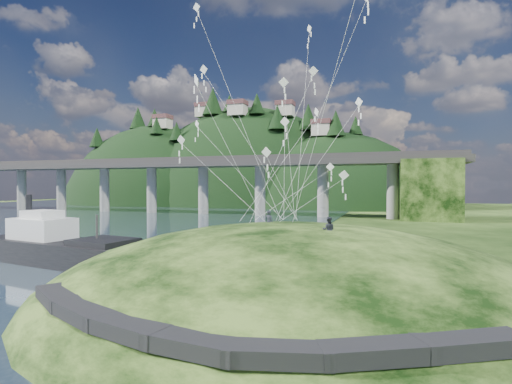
% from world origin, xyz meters
% --- Properties ---
extents(ground, '(320.00, 320.00, 0.00)m').
position_xyz_m(ground, '(0.00, 0.00, 0.00)').
color(ground, black).
rests_on(ground, ground).
extents(grass_hill, '(36.00, 32.00, 13.00)m').
position_xyz_m(grass_hill, '(8.00, 2.00, -1.50)').
color(grass_hill, black).
rests_on(grass_hill, ground).
extents(footpath, '(22.29, 5.84, 0.83)m').
position_xyz_m(footpath, '(7.46, -9.74, 2.08)').
color(footpath, black).
rests_on(footpath, ground).
extents(bridge, '(160.00, 11.00, 15.00)m').
position_xyz_m(bridge, '(-26.46, 70.07, 9.70)').
color(bridge, '#2D2B2B').
rests_on(bridge, ground).
extents(far_ridge, '(153.00, 70.00, 94.50)m').
position_xyz_m(far_ridge, '(-43.58, 122.17, -7.44)').
color(far_ridge, black).
rests_on(far_ridge, ground).
extents(work_barge, '(19.35, 7.95, 6.58)m').
position_xyz_m(work_barge, '(-16.53, 6.75, 1.65)').
color(work_barge, black).
rests_on(work_barge, ground).
extents(wooden_dock, '(15.20, 5.43, 1.07)m').
position_xyz_m(wooden_dock, '(-2.36, 3.80, 0.47)').
color(wooden_dock, '#332015').
rests_on(wooden_dock, ground).
extents(kite_flyers, '(5.47, 4.06, 1.67)m').
position_xyz_m(kite_flyers, '(8.69, 1.51, 5.68)').
color(kite_flyers, '#242630').
rests_on(kite_flyers, ground).
extents(kite_swarm, '(18.59, 14.49, 20.75)m').
position_xyz_m(kite_swarm, '(5.93, 6.29, 14.70)').
color(kite_swarm, white).
rests_on(kite_swarm, ground).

